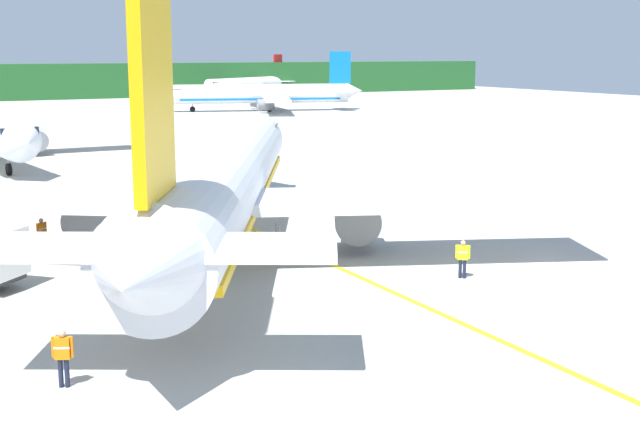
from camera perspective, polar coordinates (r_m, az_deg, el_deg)
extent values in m
cube|color=#A8A8A3|center=(71.37, -3.10, 2.98)|extent=(240.00, 320.00, 0.20)
cube|color=#1E5123|center=(181.35, -18.68, 8.29)|extent=(216.00, 6.00, 7.06)
cylinder|color=silver|center=(41.56, -6.36, 2.34)|extent=(20.40, 33.50, 3.80)
cone|color=silver|center=(60.53, -4.25, 5.00)|extent=(4.32, 3.82, 3.61)
cone|color=silver|center=(22.50, -12.16, -3.98)|extent=(4.36, 4.35, 3.23)
cube|color=#192333|center=(58.27, -4.43, 5.62)|extent=(3.98, 3.64, 0.60)
cube|color=silver|center=(41.83, -19.20, 0.93)|extent=(15.92, 12.98, 0.50)
cylinder|color=slate|center=(42.90, -14.85, -0.22)|extent=(3.45, 3.86, 2.20)
cube|color=silver|center=(39.64, 6.56, 0.95)|extent=(16.63, 10.51, 0.50)
cylinder|color=slate|center=(41.42, 2.49, -0.25)|extent=(3.45, 3.86, 2.20)
cube|color=#F2B20C|center=(24.83, -11.05, 8.52)|extent=(2.40, 4.05, 6.50)
cube|color=silver|center=(25.45, -10.67, -2.22)|extent=(10.67, 7.75, 0.24)
cube|color=#F2B20C|center=(41.73, -6.33, 0.92)|extent=(18.53, 30.24, 0.36)
cylinder|color=black|center=(55.46, -4.66, 1.39)|extent=(0.83, 1.13, 1.10)
cylinder|color=gray|center=(55.34, -4.67, 2.21)|extent=(0.20, 0.20, 0.50)
cylinder|color=black|center=(41.03, -10.12, -2.06)|extent=(0.83, 1.13, 1.10)
cylinder|color=gray|center=(40.87, -10.16, -0.97)|extent=(0.20, 0.20, 0.50)
cylinder|color=black|center=(40.41, -2.85, -2.11)|extent=(0.83, 1.13, 1.10)
cylinder|color=gray|center=(40.24, -2.86, -0.99)|extent=(0.20, 0.20, 0.50)
cone|color=silver|center=(66.19, -19.08, 4.51)|extent=(3.33, 2.41, 3.11)
cube|color=#192333|center=(67.95, -19.55, 5.25)|extent=(3.00, 2.37, 0.52)
cube|color=silver|center=(85.91, -17.28, 5.53)|extent=(13.83, 4.26, 0.43)
cylinder|color=slate|center=(83.85, -18.46, 4.64)|extent=(2.20, 2.96, 1.90)
cylinder|color=black|center=(71.05, -19.99, 2.77)|extent=(0.41, 0.98, 0.95)
cylinder|color=gray|center=(70.96, -20.02, 3.33)|extent=(0.17, 0.17, 0.43)
cylinder|color=white|center=(139.74, -3.99, 7.95)|extent=(28.35, 11.18, 3.03)
cone|color=white|center=(138.66, -10.33, 7.79)|extent=(2.66, 3.31, 2.88)
cone|color=white|center=(142.52, 2.32, 8.15)|extent=(3.18, 3.20, 2.57)
cube|color=#192333|center=(138.67, -9.61, 8.09)|extent=(2.57, 3.02, 0.48)
cube|color=white|center=(132.77, -2.90, 7.59)|extent=(8.46, 13.24, 0.40)
cylinder|color=slate|center=(134.79, -3.64, 7.22)|extent=(2.95, 2.41, 1.75)
cube|color=white|center=(147.18, -3.72, 7.89)|extent=(6.14, 13.24, 0.40)
cylinder|color=slate|center=(144.89, -4.17, 7.46)|extent=(2.95, 2.41, 1.75)
cube|color=#0C66B2|center=(141.85, 1.34, 9.68)|extent=(3.44, 1.29, 5.18)
cube|color=white|center=(141.97, 1.34, 8.15)|extent=(4.83, 8.67, 0.19)
cube|color=#0C66B2|center=(139.78, -3.98, 7.61)|extent=(25.56, 10.20, 0.29)
cylinder|color=black|center=(138.93, -8.47, 6.88)|extent=(0.92, 0.52, 0.88)
cylinder|color=gray|center=(138.89, -8.48, 7.14)|extent=(0.16, 0.16, 0.40)
cylinder|color=black|center=(137.98, -3.37, 6.95)|extent=(0.92, 0.52, 0.88)
cylinder|color=gray|center=(137.94, -3.37, 7.21)|extent=(0.16, 0.16, 0.40)
cylinder|color=black|center=(142.08, -3.60, 7.05)|extent=(0.92, 0.52, 0.88)
cylinder|color=gray|center=(142.04, -3.60, 7.31)|extent=(0.16, 0.16, 0.40)
cylinder|color=white|center=(185.88, -4.87, 8.57)|extent=(24.13, 16.56, 2.82)
cone|color=white|center=(174.40, -7.58, 8.37)|extent=(2.93, 3.21, 2.68)
cone|color=white|center=(197.97, -2.44, 8.81)|extent=(3.28, 3.29, 2.40)
cube|color=#192333|center=(175.67, -7.25, 8.60)|extent=(2.78, 2.98, 0.45)
cube|color=white|center=(183.36, -2.85, 8.41)|extent=(8.41, 12.23, 0.37)
cylinder|color=slate|center=(183.39, -3.61, 8.12)|extent=(2.88, 2.64, 1.63)
cube|color=white|center=(191.05, -6.30, 8.45)|extent=(10.12, 11.54, 0.37)
cylinder|color=slate|center=(188.81, -6.04, 8.16)|extent=(2.88, 2.64, 1.63)
cube|color=red|center=(195.95, -2.82, 9.82)|extent=(2.91, 1.96, 4.82)
cube|color=white|center=(196.03, -2.81, 8.79)|extent=(6.11, 7.80, 0.18)
cube|color=red|center=(185.91, -4.87, 8.33)|extent=(21.79, 15.03, 0.27)
cylinder|color=black|center=(177.76, -6.75, 7.73)|extent=(0.83, 0.65, 0.82)
cylinder|color=gray|center=(177.73, -6.75, 7.92)|extent=(0.15, 0.15, 0.37)
cylinder|color=black|center=(185.80, -4.17, 7.90)|extent=(0.83, 0.65, 0.82)
cylinder|color=gray|center=(185.77, -4.18, 8.08)|extent=(0.15, 0.15, 0.37)
cylinder|color=black|center=(187.99, -5.16, 7.92)|extent=(0.83, 0.65, 0.82)
cylinder|color=gray|center=(187.96, -5.16, 8.10)|extent=(0.15, 0.15, 0.37)
cylinder|color=#191E33|center=(26.14, -16.86, -10.11)|extent=(0.14, 0.14, 0.86)
cylinder|color=#191E33|center=(26.09, -16.47, -10.12)|extent=(0.14, 0.14, 0.86)
cube|color=orange|center=(25.86, -16.75, -8.56)|extent=(0.49, 0.39, 0.64)
cube|color=silver|center=(25.85, -16.76, -8.49)|extent=(0.51, 0.40, 0.06)
sphere|color=tan|center=(25.73, -16.81, -7.64)|extent=(0.23, 0.23, 0.23)
cylinder|color=orange|center=(25.92, -17.34, -8.47)|extent=(0.09, 0.09, 0.61)
cylinder|color=orange|center=(25.78, -16.17, -8.51)|extent=(0.09, 0.09, 0.61)
cylinder|color=#191E33|center=(43.28, -18.05, -1.95)|extent=(0.14, 0.14, 0.82)
cylinder|color=#191E33|center=(43.40, -17.88, -1.91)|extent=(0.14, 0.14, 0.82)
cube|color=orange|center=(43.19, -18.02, -1.00)|extent=(0.49, 0.43, 0.62)
cube|color=silver|center=(43.19, -18.03, -0.96)|extent=(0.50, 0.44, 0.06)
sphere|color=tan|center=(43.11, -18.06, -0.45)|extent=(0.22, 0.22, 0.22)
cylinder|color=orange|center=(43.00, -18.28, -1.02)|extent=(0.09, 0.09, 0.59)
cylinder|color=orange|center=(43.37, -17.77, -0.89)|extent=(0.09, 0.09, 0.59)
cylinder|color=#191E33|center=(37.06, 9.58, -3.65)|extent=(0.14, 0.14, 0.82)
cylinder|color=#191E33|center=(37.07, 9.30, -3.64)|extent=(0.14, 0.14, 0.82)
cube|color=#CCE519|center=(36.89, 9.47, -2.57)|extent=(0.48, 0.45, 0.61)
cube|color=silver|center=(36.89, 9.48, -2.53)|extent=(0.49, 0.47, 0.06)
sphere|color=tan|center=(36.80, 9.49, -1.94)|extent=(0.22, 0.22, 0.22)
cylinder|color=#CCE519|center=(36.87, 9.89, -2.54)|extent=(0.09, 0.09, 0.58)
cylinder|color=#CCE519|center=(36.90, 9.06, -2.51)|extent=(0.09, 0.09, 0.58)
cube|color=yellow|center=(39.07, 0.67, -3.36)|extent=(0.30, 60.00, 0.01)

